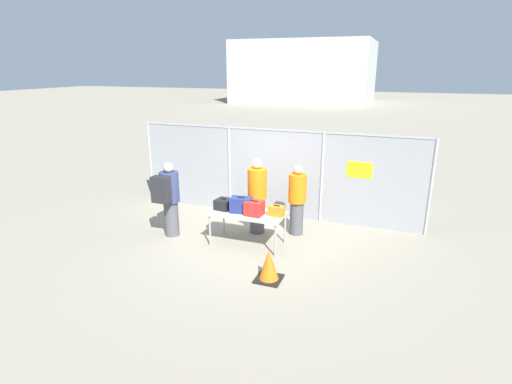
{
  "coord_description": "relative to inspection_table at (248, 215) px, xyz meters",
  "views": [
    {
      "loc": [
        3.09,
        -7.79,
        3.83
      ],
      "look_at": [
        0.01,
        0.47,
        1.05
      ],
      "focal_mm": 28.0,
      "sensor_mm": 36.0,
      "label": 1
    }
  ],
  "objects": [
    {
      "name": "suitcase_red",
      "position": [
        0.18,
        -0.07,
        0.21
      ],
      "size": [
        0.4,
        0.36,
        0.34
      ],
      "color": "red",
      "rests_on": "inspection_table"
    },
    {
      "name": "suitcase_orange",
      "position": [
        0.65,
        0.05,
        0.17
      ],
      "size": [
        0.35,
        0.26,
        0.25
      ],
      "color": "orange",
      "rests_on": "inspection_table"
    },
    {
      "name": "utility_trailer",
      "position": [
        2.0,
        3.65,
        -0.28
      ],
      "size": [
        3.43,
        2.16,
        0.7
      ],
      "color": "silver",
      "rests_on": "ground_plane"
    },
    {
      "name": "traveler_hooded",
      "position": [
        -1.87,
        -0.21,
        0.28
      ],
      "size": [
        0.44,
        0.68,
        1.77
      ],
      "rotation": [
        0.0,
        0.0,
        -0.19
      ],
      "color": "#4C4C51",
      "rests_on": "ground_plane"
    },
    {
      "name": "security_worker_near",
      "position": [
        -0.04,
        0.71,
        0.25
      ],
      "size": [
        0.45,
        0.45,
        1.82
      ],
      "rotation": [
        0.0,
        0.0,
        3.15
      ],
      "color": "#4C4C51",
      "rests_on": "ground_plane"
    },
    {
      "name": "fence_section",
      "position": [
        -0.02,
        1.96,
        0.53
      ],
      "size": [
        7.67,
        0.07,
        2.33
      ],
      "color": "#9EA0A5",
      "rests_on": "ground_plane"
    },
    {
      "name": "traffic_cone",
      "position": [
        0.95,
        -1.34,
        -0.41
      ],
      "size": [
        0.49,
        0.49,
        0.61
      ],
      "color": "black",
      "rests_on": "ground_plane"
    },
    {
      "name": "inspection_table",
      "position": [
        0.0,
        0.0,
        0.0
      ],
      "size": [
        1.64,
        0.85,
        0.75
      ],
      "color": "silver",
      "rests_on": "ground_plane"
    },
    {
      "name": "suitcase_black",
      "position": [
        -0.6,
        0.05,
        0.17
      ],
      "size": [
        0.38,
        0.39,
        0.25
      ],
      "color": "black",
      "rests_on": "inspection_table"
    },
    {
      "name": "ground_plane",
      "position": [
        -0.04,
        0.13,
        -0.69
      ],
      "size": [
        120.0,
        120.0,
        0.0
      ],
      "primitive_type": "plane",
      "color": "gray"
    },
    {
      "name": "security_worker_far",
      "position": [
        0.87,
        0.95,
        0.18
      ],
      "size": [
        0.42,
        0.42,
        1.69
      ],
      "rotation": [
        0.0,
        0.0,
        3.08
      ],
      "color": "#4C4C51",
      "rests_on": "ground_plane"
    },
    {
      "name": "suitcase_navy",
      "position": [
        -0.15,
        -0.0,
        0.23
      ],
      "size": [
        0.5,
        0.36,
        0.36
      ],
      "color": "navy",
      "rests_on": "inspection_table"
    },
    {
      "name": "distant_hangar",
      "position": [
        -7.94,
        37.66,
        2.56
      ],
      "size": [
        14.35,
        10.74,
        6.5
      ],
      "color": "#B2B7B2",
      "rests_on": "ground_plane"
    }
  ]
}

